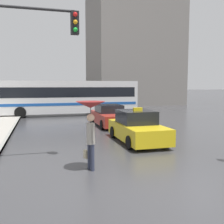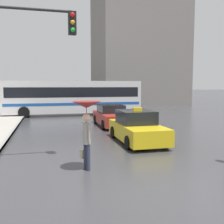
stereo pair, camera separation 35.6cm
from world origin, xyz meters
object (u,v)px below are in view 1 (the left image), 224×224
object	(u,v)px
traffic_light	(20,51)
pedestrian_with_umbrella	(91,117)
taxi	(137,128)
city_bus	(70,96)
sedan_red	(110,116)

from	to	relation	value
traffic_light	pedestrian_with_umbrella	bearing A→B (deg)	-33.50
pedestrian_with_umbrella	taxi	bearing A→B (deg)	-56.91
city_bus	sedan_red	bearing A→B (deg)	-166.12
pedestrian_with_umbrella	city_bus	bearing A→B (deg)	-21.62
traffic_light	sedan_red	bearing A→B (deg)	55.63
pedestrian_with_umbrella	sedan_red	bearing A→B (deg)	-36.07
sedan_red	city_bus	xyz separation A→B (m)	(-1.86, 7.16, 1.10)
sedan_red	pedestrian_with_umbrella	xyz separation A→B (m)	(-3.06, -9.04, 1.10)
pedestrian_with_umbrella	traffic_light	bearing A→B (deg)	39.10
taxi	city_bus	size ratio (longest dim) A/B	0.34
sedan_red	traffic_light	world-z (taller)	traffic_light
taxi	traffic_light	size ratio (longest dim) A/B	0.74
pedestrian_with_umbrella	traffic_light	world-z (taller)	traffic_light
taxi	traffic_light	world-z (taller)	traffic_light
traffic_light	city_bus	bearing A→B (deg)	77.23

